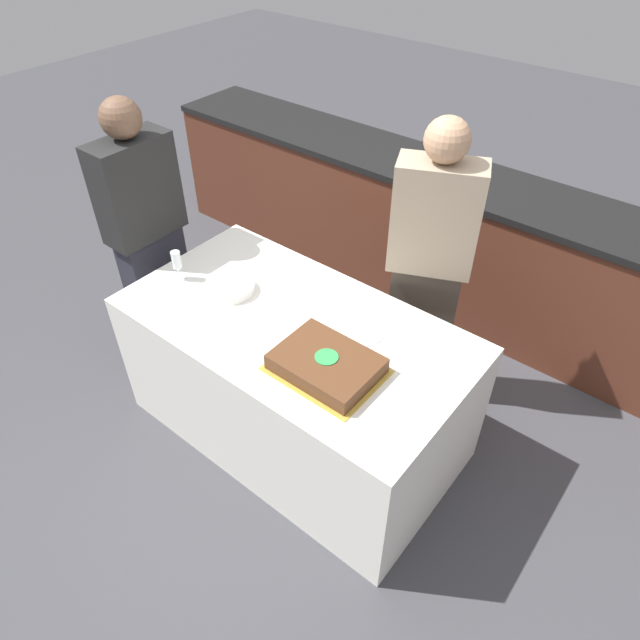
% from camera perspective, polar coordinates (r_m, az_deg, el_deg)
% --- Properties ---
extents(ground_plane, '(14.00, 14.00, 0.00)m').
position_cam_1_polar(ground_plane, '(3.20, -2.18, -10.72)').
color(ground_plane, '#424247').
extents(back_counter, '(4.40, 0.58, 0.92)m').
position_cam_1_polar(back_counter, '(3.87, 12.60, 7.84)').
color(back_counter, '#5B2D1E').
rests_on(back_counter, ground_plane).
extents(dining_table, '(1.67, 0.90, 0.77)m').
position_cam_1_polar(dining_table, '(2.91, -2.37, -6.00)').
color(dining_table, white).
rests_on(dining_table, ground_plane).
extents(cake, '(0.46, 0.35, 0.08)m').
position_cam_1_polar(cake, '(2.39, 0.65, -4.42)').
color(cake, gold).
rests_on(cake, dining_table).
extents(plate_stack, '(0.22, 0.22, 0.04)m').
position_cam_1_polar(plate_stack, '(2.85, -8.75, 3.19)').
color(plate_stack, white).
rests_on(plate_stack, dining_table).
extents(wine_glass, '(0.07, 0.07, 0.16)m').
position_cam_1_polar(wine_glass, '(2.94, -14.14, 5.68)').
color(wine_glass, white).
rests_on(wine_glass, dining_table).
extents(side_plate_near_cake, '(0.18, 0.18, 0.00)m').
position_cam_1_polar(side_plate_near_cake, '(2.59, 4.36, -1.29)').
color(side_plate_near_cake, white).
rests_on(side_plate_near_cake, dining_table).
extents(person_cutting_cake, '(0.45, 0.35, 1.61)m').
position_cam_1_polar(person_cutting_cake, '(2.91, 10.72, 4.93)').
color(person_cutting_cake, '#4C4238').
rests_on(person_cutting_cake, ground_plane).
extents(person_seated_left, '(0.20, 0.42, 1.57)m').
position_cam_1_polar(person_seated_left, '(3.29, -16.82, 7.87)').
color(person_seated_left, '#282833').
rests_on(person_seated_left, ground_plane).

